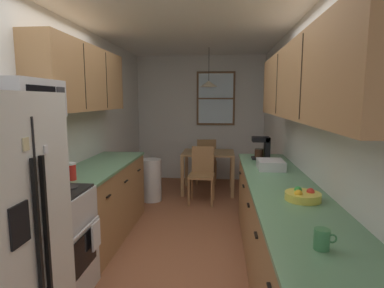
# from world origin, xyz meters

# --- Properties ---
(ground_plane) EXTENTS (12.00, 12.00, 0.00)m
(ground_plane) POSITION_xyz_m (0.00, 1.00, 0.00)
(ground_plane) COLOR #995B3D
(wall_left) EXTENTS (0.10, 9.00, 2.55)m
(wall_left) POSITION_xyz_m (-1.35, 1.00, 1.27)
(wall_left) COLOR silver
(wall_left) RESTS_ON ground
(wall_right) EXTENTS (0.10, 9.00, 2.55)m
(wall_right) POSITION_xyz_m (1.35, 1.00, 1.27)
(wall_right) COLOR silver
(wall_right) RESTS_ON ground
(wall_back) EXTENTS (4.40, 0.10, 2.55)m
(wall_back) POSITION_xyz_m (0.00, 3.65, 1.27)
(wall_back) COLOR silver
(wall_back) RESTS_ON ground
(ceiling_slab) EXTENTS (4.40, 9.00, 0.08)m
(ceiling_slab) POSITION_xyz_m (0.00, 1.00, 2.59)
(ceiling_slab) COLOR white
(stove_range) EXTENTS (0.66, 0.61, 1.10)m
(stove_range) POSITION_xyz_m (-0.99, -0.51, 0.47)
(stove_range) COLOR silver
(stove_range) RESTS_ON ground
(microwave_over_range) EXTENTS (0.39, 0.63, 0.31)m
(microwave_over_range) POSITION_xyz_m (-1.11, -0.51, 1.67)
(microwave_over_range) COLOR silver
(counter_left) EXTENTS (0.64, 1.79, 0.90)m
(counter_left) POSITION_xyz_m (-1.00, 0.69, 0.45)
(counter_left) COLOR #A87A4C
(counter_left) RESTS_ON ground
(upper_cabinets_left) EXTENTS (0.33, 1.87, 0.72)m
(upper_cabinets_left) POSITION_xyz_m (-1.14, 0.64, 1.90)
(upper_cabinets_left) COLOR #A87A4C
(counter_right) EXTENTS (0.64, 3.23, 0.90)m
(counter_right) POSITION_xyz_m (1.00, -0.04, 0.45)
(counter_right) COLOR #A87A4C
(counter_right) RESTS_ON ground
(upper_cabinets_right) EXTENTS (0.33, 2.91, 0.64)m
(upper_cabinets_right) POSITION_xyz_m (1.14, -0.09, 1.82)
(upper_cabinets_right) COLOR #A87A4C
(dining_table) EXTENTS (0.91, 0.71, 0.73)m
(dining_table) POSITION_xyz_m (0.21, 2.67, 0.61)
(dining_table) COLOR #A87F51
(dining_table) RESTS_ON ground
(dining_chair_near) EXTENTS (0.42, 0.42, 0.90)m
(dining_chair_near) POSITION_xyz_m (0.13, 2.11, 0.50)
(dining_chair_near) COLOR #A87A4C
(dining_chair_near) RESTS_ON ground
(dining_chair_far) EXTENTS (0.44, 0.44, 0.90)m
(dining_chair_far) POSITION_xyz_m (0.14, 3.24, 0.50)
(dining_chair_far) COLOR #A87A4C
(dining_chair_far) RESTS_ON ground
(pendant_light) EXTENTS (0.30, 0.30, 0.66)m
(pendant_light) POSITION_xyz_m (0.21, 2.67, 1.94)
(pendant_light) COLOR black
(back_window) EXTENTS (0.78, 0.05, 1.08)m
(back_window) POSITION_xyz_m (0.32, 3.58, 1.69)
(back_window) COLOR brown
(trash_bin) EXTENTS (0.32, 0.32, 0.70)m
(trash_bin) POSITION_xyz_m (-0.70, 2.09, 0.35)
(trash_bin) COLOR white
(trash_bin) RESTS_ON ground
(storage_canister) EXTENTS (0.11, 0.11, 0.17)m
(storage_canister) POSITION_xyz_m (-1.00, -0.04, 0.98)
(storage_canister) COLOR red
(storage_canister) RESTS_ON counter_left
(dish_towel) EXTENTS (0.02, 0.16, 0.24)m
(dish_towel) POSITION_xyz_m (-0.64, -0.36, 0.50)
(dish_towel) COLOR white
(coffee_maker) EXTENTS (0.22, 0.18, 0.29)m
(coffee_maker) POSITION_xyz_m (0.97, 1.20, 1.05)
(coffee_maker) COLOR black
(coffee_maker) RESTS_ON counter_right
(mug_by_coffeemaker) EXTENTS (0.11, 0.07, 0.10)m
(mug_by_coffeemaker) POSITION_xyz_m (0.98, 1.40, 0.95)
(mug_by_coffeemaker) COLOR #E5CC4C
(mug_by_coffeemaker) RESTS_ON counter_right
(mug_spare) EXTENTS (0.12, 0.08, 0.11)m
(mug_spare) POSITION_xyz_m (0.95, -1.26, 0.95)
(mug_spare) COLOR #3F7F4C
(mug_spare) RESTS_ON counter_right
(fruit_bowl) EXTENTS (0.27, 0.27, 0.09)m
(fruit_bowl) POSITION_xyz_m (1.06, -0.46, 0.94)
(fruit_bowl) COLOR #E5D14C
(fruit_bowl) RESTS_ON counter_right
(dish_rack) EXTENTS (0.28, 0.34, 0.10)m
(dish_rack) POSITION_xyz_m (0.98, 0.61, 0.95)
(dish_rack) COLOR silver
(dish_rack) RESTS_ON counter_right
(table_serving_bowl) EXTENTS (0.20, 0.20, 0.06)m
(table_serving_bowl) POSITION_xyz_m (0.17, 2.76, 0.76)
(table_serving_bowl) COLOR #E0D14C
(table_serving_bowl) RESTS_ON dining_table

